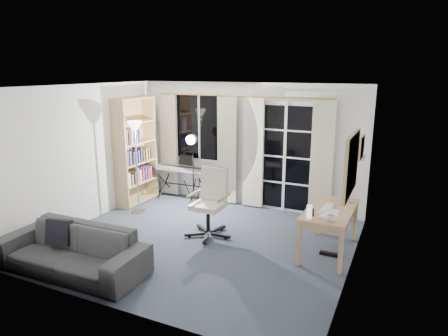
{
  "coord_description": "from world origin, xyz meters",
  "views": [
    {
      "loc": [
        2.8,
        -5.11,
        2.64
      ],
      "look_at": [
        0.24,
        0.35,
        1.14
      ],
      "focal_mm": 32.0,
      "sensor_mm": 36.0,
      "label": 1
    }
  ],
  "objects_px": {
    "torchiere_lamp": "(135,140)",
    "monitor": "(350,185)",
    "keyboard_piano": "(184,169)",
    "sofa": "(71,243)",
    "office_chair": "(212,196)",
    "desk": "(330,214)",
    "mug": "(331,217)",
    "bookshelf": "(133,154)",
    "studio_light": "(192,148)"
  },
  "relations": [
    {
      "from": "studio_light",
      "to": "mug",
      "type": "height_order",
      "value": "studio_light"
    },
    {
      "from": "desk",
      "to": "mug",
      "type": "relative_size",
      "value": 11.49
    },
    {
      "from": "keyboard_piano",
      "to": "monitor",
      "type": "xyz_separation_m",
      "value": [
        3.36,
        -0.77,
        0.28
      ]
    },
    {
      "from": "sofa",
      "to": "office_chair",
      "type": "bearing_deg",
      "value": 58.68
    },
    {
      "from": "office_chair",
      "to": "bookshelf",
      "type": "bearing_deg",
      "value": 160.0
    },
    {
      "from": "studio_light",
      "to": "monitor",
      "type": "distance_m",
      "value": 3.04
    },
    {
      "from": "office_chair",
      "to": "torchiere_lamp",
      "type": "bearing_deg",
      "value": 169.9
    },
    {
      "from": "desk",
      "to": "monitor",
      "type": "bearing_deg",
      "value": 67.52
    },
    {
      "from": "desk",
      "to": "monitor",
      "type": "xyz_separation_m",
      "value": [
        0.2,
        0.45,
        0.34
      ]
    },
    {
      "from": "keyboard_piano",
      "to": "studio_light",
      "type": "distance_m",
      "value": 0.71
    },
    {
      "from": "torchiere_lamp",
      "to": "desk",
      "type": "relative_size",
      "value": 1.35
    },
    {
      "from": "sofa",
      "to": "bookshelf",
      "type": "bearing_deg",
      "value": 109.19
    },
    {
      "from": "bookshelf",
      "to": "sofa",
      "type": "distance_m",
      "value": 2.96
    },
    {
      "from": "keyboard_piano",
      "to": "studio_light",
      "type": "height_order",
      "value": "studio_light"
    },
    {
      "from": "torchiere_lamp",
      "to": "office_chair",
      "type": "bearing_deg",
      "value": -10.04
    },
    {
      "from": "bookshelf",
      "to": "torchiere_lamp",
      "type": "relative_size",
      "value": 1.22
    },
    {
      "from": "mug",
      "to": "torchiere_lamp",
      "type": "bearing_deg",
      "value": 169.08
    },
    {
      "from": "bookshelf",
      "to": "studio_light",
      "type": "relative_size",
      "value": 1.44
    },
    {
      "from": "torchiere_lamp",
      "to": "desk",
      "type": "bearing_deg",
      "value": -3.34
    },
    {
      "from": "bookshelf",
      "to": "studio_light",
      "type": "bearing_deg",
      "value": 11.11
    },
    {
      "from": "monitor",
      "to": "keyboard_piano",
      "type": "bearing_deg",
      "value": 168.25
    },
    {
      "from": "bookshelf",
      "to": "keyboard_piano",
      "type": "bearing_deg",
      "value": 32.84
    },
    {
      "from": "keyboard_piano",
      "to": "studio_light",
      "type": "bearing_deg",
      "value": -42.27
    },
    {
      "from": "bookshelf",
      "to": "torchiere_lamp",
      "type": "height_order",
      "value": "bookshelf"
    },
    {
      "from": "monitor",
      "to": "office_chair",
      "type": "bearing_deg",
      "value": -164.2
    },
    {
      "from": "torchiere_lamp",
      "to": "mug",
      "type": "height_order",
      "value": "torchiere_lamp"
    },
    {
      "from": "mug",
      "to": "bookshelf",
      "type": "bearing_deg",
      "value": 163.95
    },
    {
      "from": "desk",
      "to": "monitor",
      "type": "distance_m",
      "value": 0.6
    },
    {
      "from": "torchiere_lamp",
      "to": "mug",
      "type": "bearing_deg",
      "value": -10.92
    },
    {
      "from": "desk",
      "to": "torchiere_lamp",
      "type": "bearing_deg",
      "value": 177.8
    },
    {
      "from": "desk",
      "to": "mug",
      "type": "xyz_separation_m",
      "value": [
        0.1,
        -0.5,
        0.14
      ]
    },
    {
      "from": "office_chair",
      "to": "mug",
      "type": "bearing_deg",
      "value": -11.72
    },
    {
      "from": "bookshelf",
      "to": "keyboard_piano",
      "type": "xyz_separation_m",
      "value": [
        0.84,
        0.54,
        -0.35
      ]
    },
    {
      "from": "torchiere_lamp",
      "to": "studio_light",
      "type": "bearing_deg",
      "value": 42.03
    },
    {
      "from": "sofa",
      "to": "keyboard_piano",
      "type": "bearing_deg",
      "value": 91.64
    },
    {
      "from": "studio_light",
      "to": "mug",
      "type": "xyz_separation_m",
      "value": [
        2.89,
        -1.41,
        -0.45
      ]
    },
    {
      "from": "torchiere_lamp",
      "to": "keyboard_piano",
      "type": "height_order",
      "value": "torchiere_lamp"
    },
    {
      "from": "keyboard_piano",
      "to": "monitor",
      "type": "distance_m",
      "value": 3.46
    },
    {
      "from": "bookshelf",
      "to": "sofa",
      "type": "relative_size",
      "value": 1.02
    },
    {
      "from": "torchiere_lamp",
      "to": "desk",
      "type": "distance_m",
      "value": 3.67
    },
    {
      "from": "desk",
      "to": "sofa",
      "type": "xyz_separation_m",
      "value": [
        -2.99,
        -2.03,
        -0.19
      ]
    },
    {
      "from": "bookshelf",
      "to": "torchiere_lamp",
      "type": "xyz_separation_m",
      "value": [
        0.43,
        -0.47,
        0.39
      ]
    },
    {
      "from": "keyboard_piano",
      "to": "bookshelf",
      "type": "bearing_deg",
      "value": -149.93
    },
    {
      "from": "monitor",
      "to": "mug",
      "type": "bearing_deg",
      "value": -94.68
    },
    {
      "from": "desk",
      "to": "mug",
      "type": "distance_m",
      "value": 0.53
    },
    {
      "from": "torchiere_lamp",
      "to": "mug",
      "type": "distance_m",
      "value": 3.8
    },
    {
      "from": "studio_light",
      "to": "torchiere_lamp",
      "type": "bearing_deg",
      "value": -146.14
    },
    {
      "from": "studio_light",
      "to": "monitor",
      "type": "xyz_separation_m",
      "value": [
        2.99,
        -0.46,
        -0.24
      ]
    },
    {
      "from": "torchiere_lamp",
      "to": "sofa",
      "type": "distance_m",
      "value": 2.52
    },
    {
      "from": "torchiere_lamp",
      "to": "monitor",
      "type": "distance_m",
      "value": 3.81
    }
  ]
}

